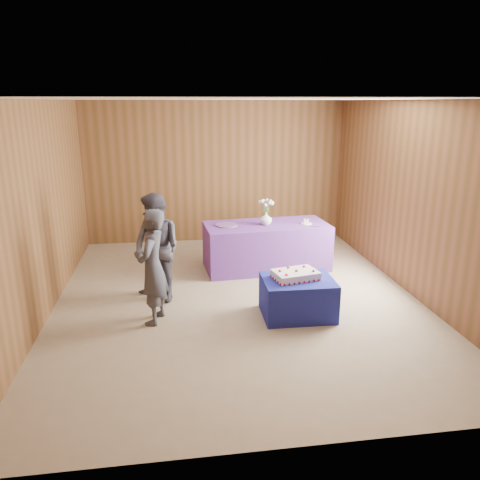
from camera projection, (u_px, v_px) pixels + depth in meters
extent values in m
plane|color=gray|center=(237.00, 299.00, 6.60)|extent=(6.00, 6.00, 0.00)
cube|color=brown|center=(216.00, 172.00, 9.06)|extent=(5.00, 0.04, 2.70)
cube|color=brown|center=(295.00, 293.00, 3.37)|extent=(5.00, 0.04, 2.70)
cube|color=brown|center=(40.00, 211.00, 5.87)|extent=(0.04, 6.00, 2.70)
cube|color=brown|center=(413.00, 200.00, 6.56)|extent=(0.04, 6.00, 2.70)
cube|color=white|center=(237.00, 99.00, 5.83)|extent=(5.00, 6.00, 0.04)
cube|color=navy|center=(298.00, 297.00, 6.02)|extent=(0.91, 0.72, 0.50)
cube|color=#70389A|center=(266.00, 246.00, 7.73)|extent=(2.06, 1.04, 0.75)
cube|color=white|center=(295.00, 275.00, 5.96)|extent=(0.61, 0.47, 0.10)
sphere|color=maroon|center=(282.00, 285.00, 5.72)|extent=(0.03, 0.03, 0.03)
sphere|color=maroon|center=(321.00, 280.00, 5.90)|extent=(0.03, 0.03, 0.03)
sphere|color=maroon|center=(270.00, 275.00, 6.05)|extent=(0.03, 0.03, 0.03)
sphere|color=maroon|center=(308.00, 270.00, 6.23)|extent=(0.03, 0.03, 0.03)
sphere|color=maroon|center=(287.00, 274.00, 5.81)|extent=(0.03, 0.03, 0.03)
cone|color=#165413|center=(289.00, 274.00, 5.81)|extent=(0.02, 0.02, 0.02)
sphere|color=maroon|center=(303.00, 266.00, 6.06)|extent=(0.03, 0.03, 0.03)
cone|color=#165413|center=(305.00, 267.00, 6.07)|extent=(0.02, 0.02, 0.02)
sphere|color=maroon|center=(296.00, 270.00, 5.94)|extent=(0.03, 0.03, 0.03)
cone|color=#165413|center=(297.00, 271.00, 5.95)|extent=(0.02, 0.02, 0.02)
imported|color=white|center=(266.00, 219.00, 7.57)|extent=(0.21, 0.21, 0.20)
cylinder|color=#336829|center=(269.00, 207.00, 7.52)|extent=(0.01, 0.01, 0.17)
sphere|color=silver|center=(272.00, 202.00, 7.50)|extent=(0.06, 0.06, 0.06)
cylinder|color=#336829|center=(268.00, 207.00, 7.54)|extent=(0.01, 0.01, 0.17)
sphere|color=white|center=(270.00, 201.00, 7.56)|extent=(0.06, 0.06, 0.06)
cylinder|color=#336829|center=(266.00, 207.00, 7.55)|extent=(0.01, 0.01, 0.17)
sphere|color=silver|center=(267.00, 201.00, 7.59)|extent=(0.06, 0.06, 0.06)
cylinder|color=#336829|center=(265.00, 207.00, 7.55)|extent=(0.01, 0.01, 0.17)
sphere|color=white|center=(263.00, 201.00, 7.58)|extent=(0.06, 0.06, 0.06)
cylinder|color=#336829|center=(264.00, 207.00, 7.53)|extent=(0.01, 0.01, 0.17)
sphere|color=silver|center=(261.00, 202.00, 7.54)|extent=(0.06, 0.06, 0.06)
cylinder|color=#336829|center=(264.00, 207.00, 7.51)|extent=(0.01, 0.01, 0.17)
sphere|color=white|center=(260.00, 202.00, 7.48)|extent=(0.06, 0.06, 0.06)
cylinder|color=#336829|center=(264.00, 208.00, 7.49)|extent=(0.01, 0.01, 0.17)
sphere|color=silver|center=(262.00, 203.00, 7.42)|extent=(0.06, 0.06, 0.06)
cylinder|color=#336829|center=(266.00, 208.00, 7.48)|extent=(0.01, 0.01, 0.17)
sphere|color=white|center=(265.00, 204.00, 7.40)|extent=(0.06, 0.06, 0.06)
cylinder|color=#336829|center=(267.00, 208.00, 7.48)|extent=(0.01, 0.01, 0.17)
sphere|color=silver|center=(269.00, 203.00, 7.40)|extent=(0.06, 0.06, 0.06)
cylinder|color=#336829|center=(268.00, 208.00, 7.50)|extent=(0.01, 0.01, 0.17)
sphere|color=white|center=(272.00, 203.00, 7.45)|extent=(0.06, 0.06, 0.06)
cylinder|color=#6A478E|center=(226.00, 225.00, 7.53)|extent=(0.48, 0.48, 0.02)
cylinder|color=white|center=(306.00, 223.00, 7.64)|extent=(0.19, 0.19, 0.01)
cube|color=white|center=(306.00, 221.00, 7.63)|extent=(0.09, 0.09, 0.07)
sphere|color=maroon|center=(307.00, 219.00, 7.60)|extent=(0.03, 0.03, 0.03)
cube|color=silver|center=(313.00, 227.00, 7.46)|extent=(0.26, 0.04, 0.00)
imported|color=#363740|center=(153.00, 267.00, 5.72)|extent=(0.47, 0.60, 1.45)
imported|color=#383742|center=(157.00, 248.00, 6.36)|extent=(0.92, 0.92, 1.50)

